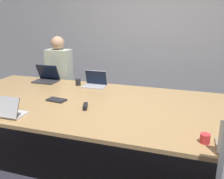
# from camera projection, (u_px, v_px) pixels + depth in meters

# --- Properties ---
(ground_plane) EXTENTS (24.00, 24.00, 0.00)m
(ground_plane) POSITION_uv_depth(u_px,v_px,m) (117.00, 160.00, 3.12)
(ground_plane) COLOR #2D2D38
(curtain_wall) EXTENTS (12.00, 0.06, 2.80)m
(curtain_wall) POSITION_uv_depth(u_px,v_px,m) (151.00, 34.00, 4.63)
(curtain_wall) COLOR #ADADB2
(curtain_wall) RESTS_ON ground_plane
(conference_table) EXTENTS (4.30, 1.69, 0.73)m
(conference_table) POSITION_uv_depth(u_px,v_px,m) (117.00, 108.00, 2.91)
(conference_table) COLOR tan
(conference_table) RESTS_ON ground_plane
(laptop_far_midleft) EXTENTS (0.32, 0.23, 0.23)m
(laptop_far_midleft) POSITION_uv_depth(u_px,v_px,m) (95.00, 82.00, 3.62)
(laptop_far_midleft) COLOR #B7B7BC
(laptop_far_midleft) RESTS_ON conference_table
(cup_far_midleft) EXTENTS (0.08, 0.08, 0.09)m
(cup_far_midleft) POSITION_uv_depth(u_px,v_px,m) (78.00, 82.00, 3.69)
(cup_far_midleft) COLOR #232328
(cup_far_midleft) RESTS_ON conference_table
(laptop_near_left) EXTENTS (0.33, 0.22, 0.22)m
(laptop_near_left) POSITION_uv_depth(u_px,v_px,m) (7.00, 110.00, 2.57)
(laptop_near_left) COLOR silver
(laptop_near_left) RESTS_ON conference_table
(laptop_far_left) EXTENTS (0.36, 0.27, 0.26)m
(laptop_far_left) POSITION_uv_depth(u_px,v_px,m) (47.00, 77.00, 3.89)
(laptop_far_left) COLOR #333338
(laptop_far_left) RESTS_ON conference_table
(person_far_left) EXTENTS (0.40, 0.24, 1.40)m
(person_far_left) POSITION_uv_depth(u_px,v_px,m) (60.00, 79.00, 4.27)
(person_far_left) COLOR #2D2D38
(person_far_left) RESTS_ON ground_plane
(cup_near_right) EXTENTS (0.08, 0.08, 0.08)m
(cup_near_right) POSITION_uv_depth(u_px,v_px,m) (205.00, 138.00, 2.04)
(cup_near_right) COLOR red
(cup_near_right) RESTS_ON conference_table
(stapler) EXTENTS (0.09, 0.16, 0.05)m
(stapler) POSITION_uv_depth(u_px,v_px,m) (85.00, 106.00, 2.79)
(stapler) COLOR black
(stapler) RESTS_ON conference_table
(notebook) EXTENTS (0.25, 0.16, 0.02)m
(notebook) POSITION_uv_depth(u_px,v_px,m) (56.00, 100.00, 3.04)
(notebook) COLOR #232328
(notebook) RESTS_ON conference_table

